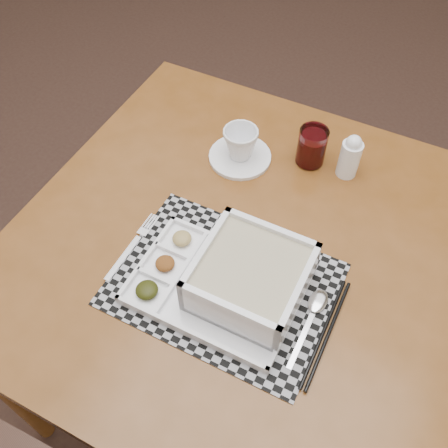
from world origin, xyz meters
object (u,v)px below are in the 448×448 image
(cup, at_px, (240,143))
(creamer_bottle, at_px, (350,156))
(dining_table, at_px, (241,261))
(serving_tray, at_px, (242,280))
(juice_glass, at_px, (312,148))

(cup, relative_size, creamer_bottle, 0.73)
(dining_table, distance_m, cup, 0.28)
(serving_tray, xyz_separation_m, juice_glass, (-0.02, 0.39, 0.00))
(dining_table, xyz_separation_m, serving_tray, (0.05, -0.11, 0.12))
(serving_tray, height_order, juice_glass, serving_tray)
(serving_tray, distance_m, creamer_bottle, 0.41)
(dining_table, distance_m, juice_glass, 0.31)
(cup, bearing_deg, serving_tray, -78.12)
(serving_tray, relative_size, creamer_bottle, 2.87)
(creamer_bottle, bearing_deg, cup, -161.98)
(serving_tray, bearing_deg, cup, 118.39)
(dining_table, bearing_deg, serving_tray, -63.30)
(juice_glass, bearing_deg, dining_table, -95.80)
(juice_glass, bearing_deg, creamer_bottle, 3.81)
(cup, bearing_deg, juice_glass, 9.18)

